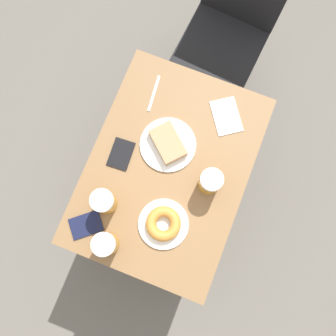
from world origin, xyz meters
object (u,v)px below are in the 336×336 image
beer_mug_right (106,244)px  fork (154,93)px  napkin_folded (226,116)px  passport_far_edge (86,225)px  plate_with_cake (168,144)px  beer_mug_left (210,182)px  passport_near_edge (121,154)px  chair (233,18)px  beer_mug_center (104,202)px  plate_with_donut (163,224)px

beer_mug_right → fork: beer_mug_right is taller
napkin_folded → passport_far_edge: 0.74m
plate_with_cake → passport_far_edge: 0.47m
beer_mug_left → beer_mug_right: 0.47m
beer_mug_left → passport_near_edge: beer_mug_left is taller
fork → beer_mug_right: bearing=-84.0°
napkin_folded → passport_far_edge: (-0.37, -0.64, 0.00)m
beer_mug_right → passport_near_edge: 0.38m
fork → passport_far_edge: passport_far_edge is taller
chair → napkin_folded: (0.14, -0.54, 0.14)m
napkin_folded → beer_mug_center: bearing=-121.7°
napkin_folded → plate_with_cake: bearing=-131.8°
napkin_folded → passport_near_edge: bearing=-138.2°
plate_with_cake → fork: 0.24m
beer_mug_left → beer_mug_center: bearing=-147.7°
chair → passport_near_edge: 0.90m
beer_mug_center → fork: bearing=90.0°
chair → passport_near_edge: size_ratio=7.23×
beer_mug_left → passport_far_edge: beer_mug_left is taller
passport_far_edge → napkin_folded: bearing=59.8°
plate_with_donut → passport_far_edge: (-0.29, -0.12, -0.02)m
plate_with_donut → beer_mug_left: bearing=62.8°
beer_mug_left → passport_near_edge: (-0.38, -0.01, -0.07)m
plate_with_cake → beer_mug_center: 0.35m
beer_mug_left → beer_mug_right: bearing=-127.7°
chair → beer_mug_right: chair is taller
chair → fork: size_ratio=5.66×
beer_mug_right → beer_mug_left: bearing=52.3°
plate_with_cake → beer_mug_center: bearing=-113.7°
beer_mug_left → beer_mug_center: same height
beer_mug_left → fork: size_ratio=0.84×
beer_mug_right → passport_near_edge: beer_mug_right is taller
beer_mug_center → napkin_folded: bearing=58.3°
passport_near_edge → passport_far_edge: size_ratio=0.86×
beer_mug_center → passport_far_edge: bearing=-112.2°
beer_mug_left → passport_far_edge: bearing=-140.1°
plate_with_cake → fork: bearing=126.2°
fork → plate_with_cake: bearing=-53.8°
passport_near_edge → passport_far_edge: bearing=-93.1°
plate_with_donut → fork: (-0.24, 0.50, -0.02)m
napkin_folded → passport_near_edge: size_ratio=1.46×
passport_far_edge → passport_near_edge: bearing=86.9°
beer_mug_center → beer_mug_left: bearing=32.3°
fork → passport_far_edge: 0.62m
beer_mug_left → passport_far_edge: 0.53m
plate_with_cake → plate_with_donut: 0.33m
beer_mug_center → beer_mug_right: (0.07, -0.15, 0.00)m
plate_with_cake → beer_mug_center: size_ratio=1.69×
fork → passport_far_edge: (-0.05, -0.62, 0.00)m
passport_near_edge → passport_far_edge: (-0.02, -0.32, 0.00)m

